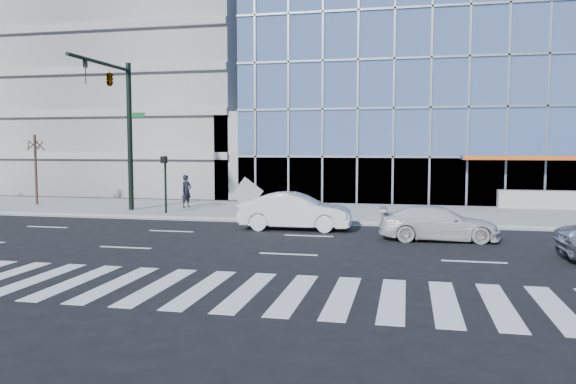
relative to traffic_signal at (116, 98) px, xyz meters
name	(u,v)px	position (x,y,z in m)	size (l,w,h in m)	color
ground	(309,236)	(11.00, -4.57, -6.16)	(160.00, 160.00, 0.00)	black
sidewalk	(334,212)	(11.00, 3.43, -6.09)	(120.00, 8.00, 0.15)	gray
theatre_building	(538,98)	(25.00, 21.43, 1.34)	(42.00, 26.00, 15.00)	#7EA0D2
parking_garage	(144,77)	(-9.00, 21.43, 3.84)	(24.00, 24.00, 20.00)	gray
ramp_block	(271,155)	(5.00, 13.43, -3.16)	(6.00, 8.00, 6.00)	gray
tower_backdrop	(207,27)	(-19.00, 65.43, 17.84)	(14.00, 14.00, 48.00)	gray
traffic_signal	(116,98)	(0.00, 0.00, 0.00)	(1.14, 5.74, 8.00)	black
ped_signal_post	(165,175)	(2.50, 0.37, -4.02)	(0.30, 0.33, 3.00)	black
street_tree_near	(35,144)	(-7.00, 2.93, -2.39)	(1.10, 1.10, 4.23)	#332319
white_suv	(438,223)	(16.11, -4.55, -5.50)	(1.86, 4.57, 1.33)	silver
white_sedan	(295,211)	(10.11, -2.95, -5.36)	(1.70, 4.88, 1.61)	silver
pedestrian	(186,191)	(2.54, 3.14, -5.08)	(0.68, 0.45, 1.87)	black
tilted_panel	(247,193)	(6.24, 2.84, -5.10)	(1.30, 0.06, 1.30)	#9A9A9A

